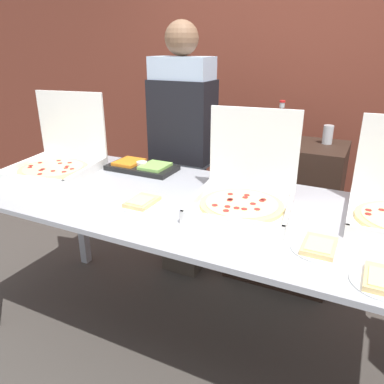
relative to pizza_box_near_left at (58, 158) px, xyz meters
The scene contains 13 objects.
ground_plane 1.38m from the pizza_box_near_left, ahead, with size 16.00×16.00×0.00m, color #423D38.
brick_wall_behind 1.93m from the pizza_box_near_left, 59.69° to the left, with size 10.00×0.06×2.80m.
buffet_table 0.97m from the pizza_box_near_left, ahead, with size 2.45×0.97×0.92m.
pizza_box_near_left is the anchor object (origin of this frame).
pizza_box_far_left 1.21m from the pizza_box_near_left, ahead, with size 0.50×0.52×0.45m.
paper_plate_front_right 0.79m from the pizza_box_near_left, 16.24° to the right, with size 0.22×0.22×0.03m.
paper_plate_front_center 1.87m from the pizza_box_near_left, 12.95° to the right, with size 0.21×0.21×0.03m.
paper_plate_front_left 1.63m from the pizza_box_near_left, 10.10° to the right, with size 0.21×0.21×0.03m.
veggie_tray 0.51m from the pizza_box_near_left, 28.42° to the left, with size 0.43×0.22×0.05m.
sideboard_podium 1.58m from the pizza_box_near_left, 36.12° to the left, with size 0.74×0.47×1.03m.
soda_bottle 1.43m from the pizza_box_near_left, 35.41° to the left, with size 0.09×0.09×0.28m.
soda_can_silver 1.74m from the pizza_box_near_left, 33.65° to the left, with size 0.07×0.07×0.12m.
person_server_vest 0.83m from the pizza_box_near_left, 50.15° to the left, with size 0.42×0.24×1.80m.
Camera 1 is at (0.76, -1.55, 1.65)m, focal length 35.00 mm.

